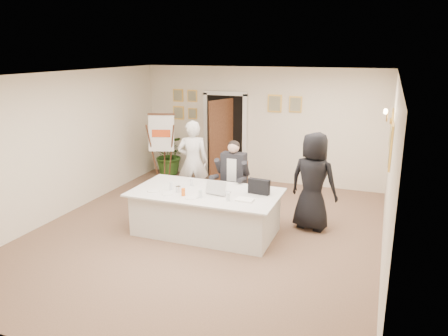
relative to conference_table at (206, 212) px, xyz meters
The scene contains 28 objects.
floor 0.40m from the conference_table, 93.04° to the right, with size 7.00×7.00×0.00m, color brown.
ceiling 2.41m from the conference_table, 93.04° to the right, with size 6.00×7.00×0.02m, color white.
wall_back 3.60m from the conference_table, 90.04° to the left, with size 6.00×0.10×2.80m, color white.
wall_front 3.68m from the conference_table, 90.04° to the right, with size 6.00×0.10×2.80m, color white.
wall_left 3.17m from the conference_table, behind, with size 0.10×7.00×2.80m, color white.
wall_right 3.16m from the conference_table, ahead, with size 0.10×7.00×2.80m, color white.
doorway 3.46m from the conference_table, 105.10° to the left, with size 1.14×0.86×2.20m.
pictures_back_wall 3.81m from the conference_table, 103.17° to the left, with size 3.40×0.06×0.80m, color #E3B64D, non-canonical shape.
pictures_right_wall 3.46m from the conference_table, 21.31° to the left, with size 0.06×2.20×0.80m, color #E3B64D, non-canonical shape.
wall_sconce 3.56m from the conference_table, 21.78° to the left, with size 0.20×0.30×0.24m, color #B08738, non-canonical shape.
conference_table is the anchor object (origin of this frame).
seated_man 1.12m from the conference_table, 82.52° to the left, with size 0.65×0.69×1.51m, color black, non-canonical shape.
flip_chart 3.06m from the conference_table, 132.58° to the left, with size 0.62×0.47×1.72m.
standing_man 1.77m from the conference_table, 122.03° to the left, with size 0.65×0.42×1.77m, color silver.
standing_woman 2.01m from the conference_table, 26.21° to the left, with size 0.88×0.57×1.80m, color black.
potted_palm 3.93m from the conference_table, 126.56° to the left, with size 0.97×0.84×1.08m, color #2C531B.
laptop 0.58m from the conference_table, ahead, with size 0.37×0.38×0.28m, color #B7BABC, non-canonical shape.
laptop_bag 1.07m from the conference_table, 12.60° to the left, with size 0.38×0.10×0.26m, color black.
paper_stack 0.91m from the conference_table, 15.06° to the right, with size 0.29×0.20×0.03m, color white.
plate_left 1.01m from the conference_table, 160.98° to the right, with size 0.22×0.22×0.01m, color white.
plate_mid 0.78m from the conference_table, 148.08° to the right, with size 0.20×0.20×0.01m, color white.
plate_near 0.57m from the conference_table, 103.94° to the right, with size 0.23×0.23×0.01m, color white.
glass_a 0.77m from the conference_table, 168.18° to the right, with size 0.06×0.06×0.14m, color silver.
glass_b 0.57m from the conference_table, 81.86° to the right, with size 0.06×0.06×0.14m, color silver.
glass_c 0.77m from the conference_table, 30.93° to the right, with size 0.06×0.06×0.14m, color silver.
glass_d 0.62m from the conference_table, 150.65° to the left, with size 0.06×0.06×0.14m, color silver.
oj_glass 0.63m from the conference_table, 128.39° to the right, with size 0.07×0.07×0.13m, color orange.
steel_jug 0.65m from the conference_table, 154.91° to the right, with size 0.09×0.09×0.11m, color silver.
Camera 1 is at (2.87, -6.69, 3.21)m, focal length 35.00 mm.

